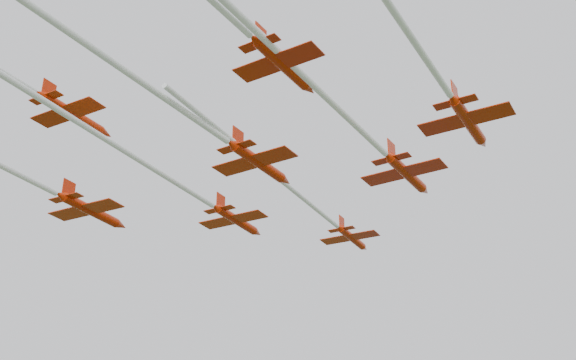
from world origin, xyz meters
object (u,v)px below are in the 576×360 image
(jet_row2_right, at_px, (374,142))
(jet_row3_right, at_px, (436,73))
(jet_row3_mid, at_px, (163,97))
(jet_lead, at_px, (316,209))
(jet_row2_left, at_px, (164,175))

(jet_row2_right, xyz_separation_m, jet_row3_right, (7.69, -15.42, -2.73))
(jet_row2_right, height_order, jet_row3_right, jet_row2_right)
(jet_row2_right, distance_m, jet_row3_right, 17.45)
(jet_row2_right, bearing_deg, jet_row3_mid, -118.82)
(jet_lead, height_order, jet_row3_mid, jet_lead)
(jet_row2_left, distance_m, jet_row3_right, 32.36)
(jet_lead, distance_m, jet_row2_right, 16.06)
(jet_lead, distance_m, jet_row3_right, 33.17)
(jet_row3_mid, relative_size, jet_row3_right, 1.40)
(jet_lead, xyz_separation_m, jet_row3_right, (17.15, -28.34, -1.55))
(jet_row2_right, bearing_deg, jet_row2_left, -156.68)
(jet_row3_right, bearing_deg, jet_row3_mid, -163.68)
(jet_row2_right, bearing_deg, jet_row3_right, -48.31)
(jet_lead, relative_size, jet_row3_mid, 0.79)
(jet_row3_mid, bearing_deg, jet_lead, 92.83)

